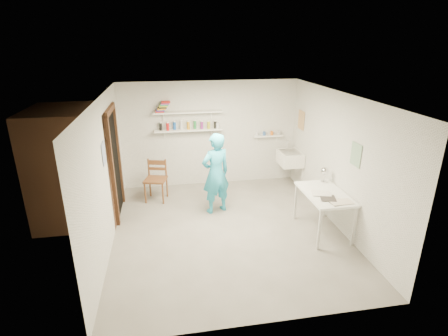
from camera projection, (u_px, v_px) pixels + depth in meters
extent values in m
cube|color=slate|center=(228.00, 230.00, 6.32)|extent=(4.00, 4.50, 0.02)
cube|color=silver|center=(228.00, 96.00, 5.48)|extent=(4.00, 4.50, 0.02)
cube|color=silver|center=(210.00, 134.00, 7.99)|extent=(4.00, 0.02, 2.40)
cube|color=silver|center=(266.00, 239.00, 3.81)|extent=(4.00, 0.02, 2.40)
cube|color=silver|center=(105.00, 175.00, 5.58)|extent=(0.02, 4.50, 2.40)
cube|color=silver|center=(339.00, 161.00, 6.22)|extent=(0.02, 4.50, 2.40)
cube|color=black|center=(115.00, 165.00, 6.62)|extent=(0.02, 0.90, 2.00)
cube|color=brown|center=(75.00, 165.00, 6.49)|extent=(1.40, 1.50, 2.10)
cube|color=brown|center=(110.00, 110.00, 6.26)|extent=(0.06, 1.05, 0.10)
cube|color=brown|center=(113.00, 174.00, 6.16)|extent=(0.06, 0.10, 2.00)
cube|color=brown|center=(119.00, 157.00, 7.08)|extent=(0.06, 0.10, 2.00)
cube|color=white|center=(188.00, 130.00, 7.73)|extent=(1.50, 0.22, 0.03)
cube|color=white|center=(188.00, 112.00, 7.59)|extent=(1.50, 0.22, 0.03)
cube|color=white|center=(268.00, 136.00, 8.15)|extent=(0.70, 0.14, 0.03)
cube|color=#334C7F|center=(104.00, 153.00, 5.50)|extent=(0.01, 0.28, 0.36)
cube|color=#995933|center=(301.00, 120.00, 7.76)|extent=(0.01, 0.34, 0.42)
cube|color=#3F724C|center=(356.00, 155.00, 5.61)|extent=(0.01, 0.30, 0.38)
cube|color=white|center=(290.00, 158.00, 7.92)|extent=(0.48, 0.60, 0.30)
imported|color=#2AACD2|center=(216.00, 174.00, 6.73)|extent=(0.68, 0.57, 1.61)
cylinder|color=beige|center=(218.00, 157.00, 6.84)|extent=(0.28, 0.13, 0.29)
cube|color=brown|center=(156.00, 180.00, 7.34)|extent=(0.53, 0.51, 0.93)
cube|color=white|center=(323.00, 212.00, 6.14)|extent=(0.68, 1.14, 0.76)
sphere|color=silver|center=(325.00, 171.00, 6.38)|extent=(0.14, 0.14, 0.14)
cylinder|color=black|center=(160.00, 127.00, 7.60)|extent=(0.06, 0.06, 0.17)
cylinder|color=red|center=(167.00, 126.00, 7.62)|extent=(0.06, 0.06, 0.17)
cylinder|color=blue|center=(174.00, 126.00, 7.65)|extent=(0.06, 0.06, 0.17)
cylinder|color=white|center=(181.00, 126.00, 7.67)|extent=(0.06, 0.06, 0.17)
cylinder|color=orange|center=(188.00, 126.00, 7.70)|extent=(0.06, 0.06, 0.17)
cylinder|color=#268C3F|center=(195.00, 125.00, 7.72)|extent=(0.06, 0.06, 0.17)
cylinder|color=#8C268C|center=(202.00, 125.00, 7.75)|extent=(0.06, 0.06, 0.17)
cylinder|color=gold|center=(209.00, 125.00, 7.77)|extent=(0.06, 0.06, 0.17)
cylinder|color=black|center=(216.00, 124.00, 7.80)|extent=(0.06, 0.06, 0.17)
cube|color=red|center=(160.00, 112.00, 7.49)|extent=(0.18, 0.14, 0.03)
cube|color=#1933A5|center=(161.00, 110.00, 7.48)|extent=(0.18, 0.14, 0.03)
cube|color=orange|center=(162.00, 109.00, 7.47)|extent=(0.18, 0.14, 0.03)
cube|color=black|center=(162.00, 108.00, 7.47)|extent=(0.18, 0.14, 0.03)
cube|color=yellow|center=(163.00, 106.00, 7.46)|extent=(0.18, 0.14, 0.03)
cube|color=#338C4C|center=(164.00, 105.00, 7.46)|extent=(0.18, 0.14, 0.03)
cube|color=#8C3F8C|center=(165.00, 104.00, 7.45)|extent=(0.18, 0.14, 0.03)
cube|color=red|center=(166.00, 102.00, 7.44)|extent=(0.18, 0.14, 0.03)
cylinder|color=silver|center=(259.00, 134.00, 8.09)|extent=(0.07, 0.07, 0.09)
cylinder|color=#335999|center=(265.00, 133.00, 8.12)|extent=(0.07, 0.07, 0.09)
cylinder|color=orange|center=(271.00, 133.00, 8.14)|extent=(0.07, 0.07, 0.09)
cylinder|color=#999999|center=(277.00, 133.00, 8.16)|extent=(0.07, 0.07, 0.09)
cube|color=silver|center=(325.00, 193.00, 6.01)|extent=(0.30, 0.22, 0.00)
cube|color=#4C4742|center=(325.00, 192.00, 6.01)|extent=(0.30, 0.22, 0.00)
cube|color=beige|center=(325.00, 192.00, 6.01)|extent=(0.30, 0.22, 0.00)
cube|color=#383330|center=(325.00, 192.00, 6.00)|extent=(0.30, 0.22, 0.00)
cube|color=silver|center=(325.00, 192.00, 6.00)|extent=(0.30, 0.22, 0.00)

